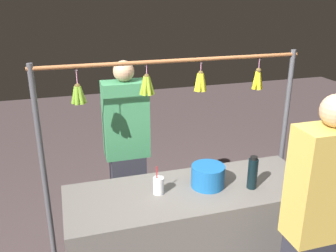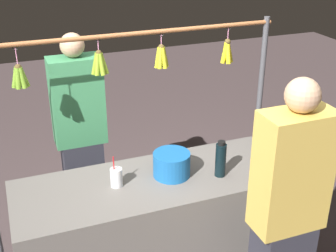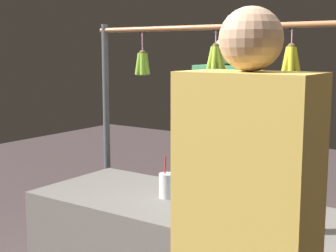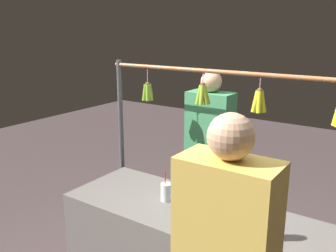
{
  "view_description": "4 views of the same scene",
  "coord_description": "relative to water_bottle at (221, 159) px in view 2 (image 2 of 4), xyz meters",
  "views": [
    {
      "loc": [
        0.88,
        2.29,
        2.26
      ],
      "look_at": [
        0.19,
        0.0,
        1.37
      ],
      "focal_mm": 39.36,
      "sensor_mm": 36.0,
      "label": 1
    },
    {
      "loc": [
        0.86,
        2.49,
        2.47
      ],
      "look_at": [
        -0.1,
        0.0,
        1.22
      ],
      "focal_mm": 48.46,
      "sensor_mm": 36.0,
      "label": 2
    },
    {
      "loc": [
        -1.2,
        2.05,
        1.6
      ],
      "look_at": [
        0.24,
        0.0,
        1.22
      ],
      "focal_mm": 53.34,
      "sensor_mm": 36.0,
      "label": 3
    },
    {
      "loc": [
        -1.13,
        1.98,
        2.04
      ],
      "look_at": [
        0.23,
        0.0,
        1.4
      ],
      "focal_mm": 39.44,
      "sensor_mm": 36.0,
      "label": 4
    }
  ],
  "objects": [
    {
      "name": "blue_bucket",
      "position": [
        0.31,
        -0.12,
        -0.04
      ],
      "size": [
        0.26,
        0.26,
        0.17
      ],
      "primitive_type": "cylinder",
      "color": "#1A5FA7",
      "rests_on": "market_counter"
    },
    {
      "name": "market_counter",
      "position": [
        0.44,
        -0.11,
        -0.54
      ],
      "size": [
        1.91,
        0.69,
        0.84
      ],
      "primitive_type": "cube",
      "color": "#66605B",
      "rests_on": "ground"
    },
    {
      "name": "vendor_person",
      "position": [
        0.79,
        -0.93,
        -0.13
      ],
      "size": [
        0.4,
        0.22,
        1.69
      ],
      "color": "#2D2D38",
      "rests_on": "ground"
    },
    {
      "name": "drink_cup",
      "position": [
        0.7,
        -0.13,
        -0.06
      ],
      "size": [
        0.08,
        0.08,
        0.22
      ],
      "color": "silver",
      "rests_on": "market_counter"
    },
    {
      "name": "display_rack",
      "position": [
        0.45,
        -0.57,
        0.28
      ],
      "size": [
        2.21,
        0.12,
        1.77
      ],
      "color": "#4C4C51",
      "rests_on": "ground"
    },
    {
      "name": "customer_person",
      "position": [
        -0.12,
        0.61,
        -0.11
      ],
      "size": [
        0.41,
        0.22,
        1.73
      ],
      "color": "#2D2D38",
      "rests_on": "ground"
    },
    {
      "name": "water_bottle",
      "position": [
        0.0,
        0.0,
        0.0
      ],
      "size": [
        0.07,
        0.07,
        0.26
      ],
      "color": "black",
      "rests_on": "market_counter"
    }
  ]
}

